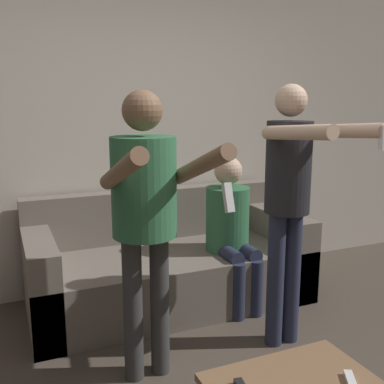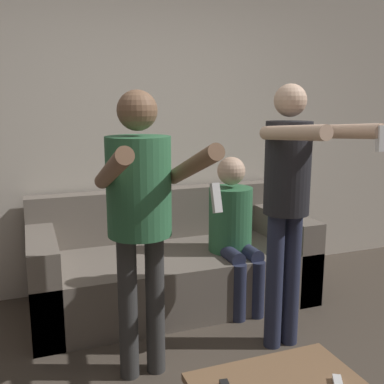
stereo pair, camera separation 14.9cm
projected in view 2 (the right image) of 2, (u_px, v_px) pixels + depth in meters
wall_back at (138, 129)px, 3.78m from camera, size 6.40×0.06×2.70m
couch at (171, 266)px, 3.58m from camera, size 2.15×0.94×0.85m
person_standing_left at (140, 203)px, 2.43m from camera, size 0.47×0.81×1.64m
person_standing_right at (289, 190)px, 2.75m from camera, size 0.40×0.73×1.68m
person_seated at (233, 225)px, 3.45m from camera, size 0.34×0.54×1.17m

